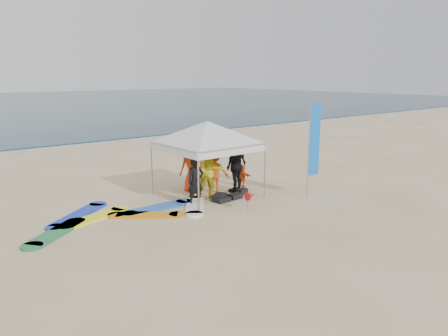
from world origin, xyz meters
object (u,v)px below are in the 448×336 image
at_px(person_orange_b, 192,165).
at_px(feather_flag, 314,141).
at_px(surfboard_spread, 123,215).
at_px(person_orange_a, 215,171).
at_px(person_black_b, 236,166).
at_px(canopy_tent, 207,121).
at_px(marker_pennant, 251,196).
at_px(person_black_a, 196,181).
at_px(person_yellow, 210,172).
at_px(person_seated, 243,175).

xyz_separation_m(person_orange_b, feather_flag, (2.82, -3.22, 0.99)).
height_order(person_orange_b, surfboard_spread, person_orange_b).
height_order(person_orange_b, feather_flag, feather_flag).
xyz_separation_m(person_orange_a, person_black_b, (0.61, -0.47, 0.19)).
relative_size(canopy_tent, marker_pennant, 6.24).
height_order(canopy_tent, feather_flag, feather_flag).
xyz_separation_m(person_black_a, surfboard_spread, (-2.38, 0.45, -0.76)).
bearing_deg(canopy_tent, person_orange_b, 93.24).
distance_m(person_black_b, person_orange_b, 1.59).
xyz_separation_m(person_yellow, person_orange_b, (0.20, 1.33, -0.00)).
bearing_deg(person_orange_a, person_black_b, -177.79).
bearing_deg(person_seated, feather_flag, -156.22).
relative_size(person_black_a, person_seated, 1.84).
relative_size(person_yellow, person_seated, 2.26).
xyz_separation_m(person_yellow, marker_pennant, (0.19, -1.81, -0.48)).
distance_m(person_yellow, feather_flag, 3.70).
xyz_separation_m(person_black_b, person_seated, (0.69, 0.43, -0.54)).
relative_size(person_yellow, marker_pennant, 3.05).
height_order(person_orange_b, canopy_tent, canopy_tent).
xyz_separation_m(canopy_tent, surfboard_spread, (-3.37, -0.22, -2.58)).
height_order(person_orange_b, marker_pennant, person_orange_b).
height_order(person_black_b, feather_flag, feather_flag).
bearing_deg(canopy_tent, person_black_b, -12.49).
height_order(person_orange_a, canopy_tent, canopy_tent).
relative_size(person_black_a, feather_flag, 0.47).
height_order(canopy_tent, surfboard_spread, canopy_tent).
height_order(person_black_a, person_orange_a, person_black_a).
relative_size(person_yellow, feather_flag, 0.58).
relative_size(person_seated, feather_flag, 0.26).
distance_m(person_black_a, marker_pennant, 1.89).
xyz_separation_m(canopy_tent, marker_pennant, (-0.06, -2.29, -2.12)).
bearing_deg(person_black_a, person_black_b, 16.30).
distance_m(person_yellow, person_orange_a, 1.04).
relative_size(person_black_b, marker_pennant, 3.03).
xyz_separation_m(person_yellow, person_black_b, (1.36, 0.23, -0.01)).
height_order(person_yellow, person_seated, person_yellow).
xyz_separation_m(person_black_b, surfboard_spread, (-4.48, 0.03, -0.93)).
bearing_deg(person_black_a, person_seated, 21.94).
height_order(person_black_b, surfboard_spread, person_black_b).
height_order(person_black_a, feather_flag, feather_flag).
height_order(person_yellow, person_orange_a, person_yellow).
xyz_separation_m(person_orange_b, person_seated, (1.85, -0.67, -0.54)).
relative_size(person_orange_a, feather_flag, 0.47).
bearing_deg(person_yellow, marker_pennant, -67.17).
bearing_deg(person_orange_a, feather_flag, 171.01).
bearing_deg(person_orange_a, person_seated, -142.06).
xyz_separation_m(person_orange_a, person_seated, (1.31, -0.04, -0.35)).
bearing_deg(person_yellow, person_black_a, -148.47).
bearing_deg(person_black_b, feather_flag, 111.80).
bearing_deg(person_orange_b, person_seated, 162.90).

